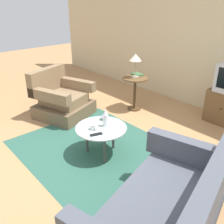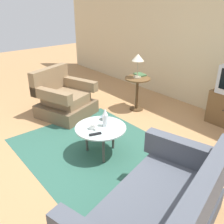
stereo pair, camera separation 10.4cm
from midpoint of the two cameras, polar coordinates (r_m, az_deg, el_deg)
The scene contains 13 objects.
ground_plane at distance 3.60m, azimuth -2.39°, elevation -9.23°, with size 16.00×16.00×0.00m, color #AD7F51.
back_wall at distance 5.01m, azimuth 22.29°, elevation 15.50°, with size 9.00×0.12×2.70m, color #CCB78E.
area_rug at distance 3.59m, azimuth -1.67°, elevation -9.38°, with size 2.50×1.88×0.00m, color #2D5B4C.
armchair at distance 4.67m, azimuth -10.37°, elevation 2.80°, with size 1.09×1.09×0.85m.
couch at distance 2.39m, azimuth 11.72°, elevation -22.36°, with size 1.24×1.71×0.85m.
coffee_table at distance 3.39m, azimuth -1.74°, elevation -4.09°, with size 0.70×0.70×0.42m.
side_table at distance 4.77m, azimuth 6.43°, elevation 5.68°, with size 0.48×0.48×0.64m.
table_lamp at distance 4.64m, azimuth 6.62°, elevation 12.01°, with size 0.22×0.22×0.44m.
vase at distance 3.34m, azimuth -0.68°, elevation -1.31°, with size 0.08×0.08×0.26m.
mug at distance 3.31m, azimuth -3.52°, elevation -3.32°, with size 0.12×0.08×0.08m.
bowl at distance 3.56m, azimuth -0.90°, elevation -1.39°, with size 0.12×0.12×0.04m.
tv_remote_dark at distance 3.19m, azimuth -2.93°, elevation -5.07°, with size 0.09×0.16×0.02m.
book at distance 4.88m, azimuth 7.04°, elevation 8.52°, with size 0.26×0.21×0.02m.
Camera 2 is at (2.42, -1.74, 2.03)m, focal length 39.91 mm.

